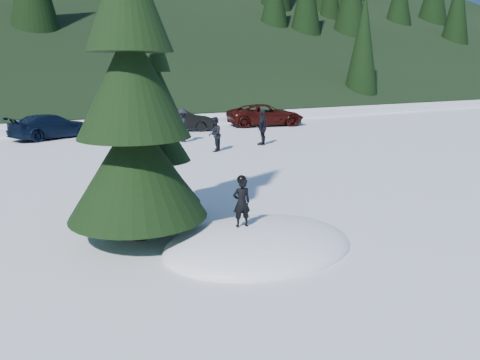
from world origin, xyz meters
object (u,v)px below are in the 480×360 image
car_3 (51,126)px  car_4 (136,123)px  adult_0 (214,134)px  car_5 (182,120)px  adult_2 (182,125)px  adult_1 (262,127)px  spruce_short (157,140)px  spruce_tall (133,97)px  car_6 (265,115)px  child_skier (242,203)px

car_3 → car_4: car_3 is taller
adult_0 → car_5: size_ratio=0.41×
car_5 → adult_0: bearing=-171.8°
adult_2 → car_5: (1.73, 4.30, -0.24)m
adult_1 → car_4: (-4.65, 7.05, -0.25)m
spruce_short → adult_2: spruce_short is taller
adult_1 → car_4: bearing=-97.2°
spruce_tall → car_6: 23.08m
child_skier → adult_1: size_ratio=0.59×
spruce_tall → spruce_short: bearing=54.5°
child_skier → car_6: 23.11m
adult_1 → car_4: 8.45m
child_skier → car_5: size_ratio=0.27×
car_4 → car_6: bearing=-110.0°
spruce_tall → car_3: bearing=88.1°
adult_1 → car_6: bearing=-164.0°
adult_2 → adult_1: bearing=77.9°
car_5 → adult_1: bearing=-148.9°
car_3 → car_5: car_3 is taller
spruce_tall → car_4: bearing=73.2°
car_5 → car_6: bearing=-72.0°
car_3 → car_4: (4.68, -0.91, -0.01)m
adult_1 → car_4: size_ratio=0.47×
spruce_tall → child_skier: spruce_tall is taller
adult_2 → car_4: adult_2 is taller
adult_0 → car_4: adult_0 is taller
spruce_tall → car_4: (5.27, 17.52, -2.63)m
car_3 → car_6: bearing=-115.6°
adult_0 → adult_2: size_ratio=0.91×
car_5 → spruce_tall: bearing=174.0°
child_skier → spruce_tall: bearing=-29.6°
spruce_short → car_6: 21.26m
car_3 → car_6: size_ratio=0.89×
car_3 → adult_2: bearing=-151.7°
adult_1 → adult_2: size_ratio=1.03×
child_skier → adult_2: size_ratio=0.60×
spruce_short → car_6: (13.65, 16.24, -1.36)m
spruce_short → adult_0: (5.85, 8.51, -1.27)m
spruce_short → car_4: size_ratio=1.33×
spruce_tall → child_skier: bearing=-40.7°
spruce_tall → adult_1: size_ratio=4.58×
spruce_tall → adult_0: 12.30m
child_skier → adult_2: adult_2 is taller
child_skier → car_6: child_skier is taller
car_5 → car_6: 6.26m
spruce_tall → child_skier: size_ratio=7.79×
adult_0 → adult_2: 3.58m
spruce_tall → spruce_short: 2.11m
adult_0 → car_4: size_ratio=0.42×
car_6 → spruce_short: bearing=153.3°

